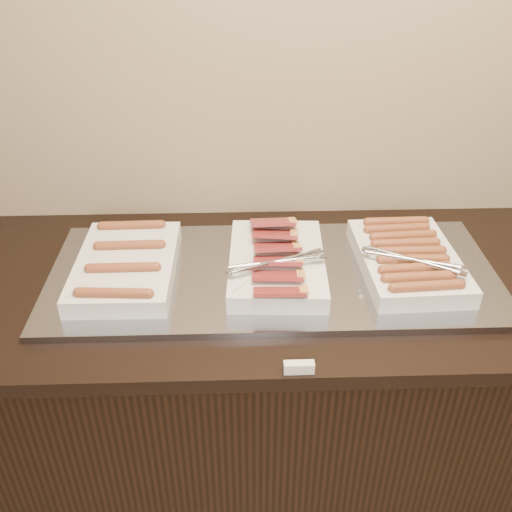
{
  "coord_description": "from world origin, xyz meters",
  "views": [
    {
      "loc": [
        -0.08,
        0.87,
        1.8
      ],
      "look_at": [
        -0.04,
        2.13,
        0.97
      ],
      "focal_mm": 40.0,
      "sensor_mm": 36.0,
      "label": 1
    }
  ],
  "objects": [
    {
      "name": "dish_right",
      "position": [
        0.37,
        2.13,
        0.95
      ],
      "size": [
        0.28,
        0.39,
        0.08
      ],
      "rotation": [
        0.0,
        0.0,
        0.04
      ],
      "color": "silver",
      "rests_on": "warming_tray"
    },
    {
      "name": "warming_tray",
      "position": [
        0.01,
        2.13,
        0.91
      ],
      "size": [
        1.2,
        0.5,
        0.02
      ],
      "primitive_type": "cube",
      "color": "#91939E",
      "rests_on": "counter"
    },
    {
      "name": "dish_left",
      "position": [
        -0.38,
        2.13,
        0.95
      ],
      "size": [
        0.26,
        0.39,
        0.07
      ],
      "rotation": [
        0.0,
        0.0,
        -0.01
      ],
      "color": "silver",
      "rests_on": "warming_tray"
    },
    {
      "name": "dish_center",
      "position": [
        0.02,
        2.13,
        0.95
      ],
      "size": [
        0.28,
        0.4,
        0.09
      ],
      "rotation": [
        0.0,
        0.0,
        -0.05
      ],
      "color": "silver",
      "rests_on": "warming_tray"
    },
    {
      "name": "counter",
      "position": [
        0.0,
        2.13,
        0.45
      ],
      "size": [
        2.06,
        0.76,
        0.9
      ],
      "color": "black",
      "rests_on": "ground"
    },
    {
      "name": "label_holder",
      "position": [
        0.05,
        1.77,
        0.91
      ],
      "size": [
        0.07,
        0.02,
        0.03
      ],
      "primitive_type": "cube",
      "rotation": [
        0.0,
        0.0,
        0.01
      ],
      "color": "silver",
      "rests_on": "counter"
    }
  ]
}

